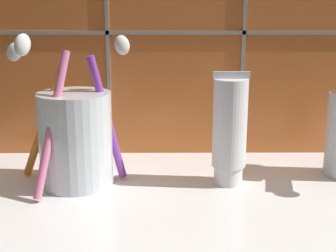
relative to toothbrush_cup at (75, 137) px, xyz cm
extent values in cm
cube|color=white|center=(18.85, -3.89, -6.66)|extent=(71.99, 31.92, 2.00)
cube|color=gray|center=(18.85, 11.46, 10.96)|extent=(81.99, 0.24, 0.50)
cylinder|color=silver|center=(0.07, 0.03, -0.29)|extent=(8.28, 8.28, 10.74)
cylinder|color=purple|center=(3.61, 0.89, 1.92)|extent=(4.29, 1.89, 14.56)
ellipsoid|color=white|center=(5.46, 1.35, 10.17)|extent=(2.39, 1.78, 2.52)
cylinder|color=orange|center=(-3.75, 1.65, 1.52)|extent=(6.42, 2.34, 13.90)
ellipsoid|color=white|center=(-6.86, 2.38, 9.31)|extent=(2.63, 1.81, 2.68)
cylinder|color=pink|center=(-1.78, -3.07, 2.24)|extent=(4.15, 5.76, 15.31)
ellipsoid|color=white|center=(-3.45, -5.66, 10.78)|extent=(2.36, 2.67, 2.64)
cylinder|color=white|center=(17.53, 0.03, -4.56)|extent=(3.30, 3.30, 2.21)
cylinder|color=white|center=(17.53, 0.03, 1.58)|extent=(3.88, 3.88, 10.07)
cube|color=silver|center=(17.53, 0.03, 7.02)|extent=(4.07, 0.36, 0.80)
camera|label=1|loc=(10.21, -51.01, 14.53)|focal=50.00mm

